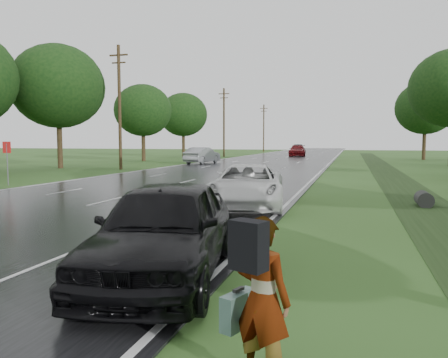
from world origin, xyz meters
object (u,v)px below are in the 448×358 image
(dark_sedan, at_px, (164,229))
(white_pickup, at_px, (247,186))
(road_sign, at_px, (7,154))
(pedestrian, at_px, (260,297))
(silver_sedan, at_px, (202,155))

(dark_sedan, bearing_deg, white_pickup, 83.53)
(road_sign, distance_m, white_pickup, 14.62)
(pedestrian, distance_m, white_pickup, 11.08)
(pedestrian, xyz_separation_m, silver_sedan, (-13.83, 38.00, 0.03))
(road_sign, xyz_separation_m, white_pickup, (14.00, -4.11, -0.86))
(road_sign, xyz_separation_m, dark_sedan, (14.50, -12.23, -0.78))
(white_pickup, height_order, silver_sedan, silver_sedan)
(dark_sedan, bearing_deg, pedestrian, -60.37)
(silver_sedan, bearing_deg, road_sign, 91.52)
(white_pickup, distance_m, dark_sedan, 8.14)
(dark_sedan, relative_size, silver_sedan, 0.96)
(pedestrian, relative_size, white_pickup, 0.31)
(white_pickup, relative_size, dark_sedan, 1.10)
(dark_sedan, distance_m, silver_sedan, 37.24)
(road_sign, distance_m, dark_sedan, 18.99)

